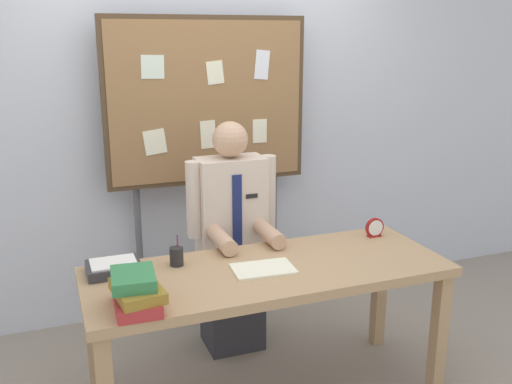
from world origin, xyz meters
The scene contains 9 objects.
back_wall centered at (0.00, 1.26, 1.35)m, with size 6.40×0.08×2.70m, color silver.
desk centered at (0.00, 0.00, 0.66)m, with size 1.84×0.70×0.76m.
person centered at (0.00, 0.59, 0.66)m, with size 0.55×0.56×1.42m.
bulletin_board centered at (0.00, 1.06, 1.45)m, with size 1.32×0.09×2.01m.
book_stack centered at (-0.70, -0.20, 0.83)m, with size 0.22×0.30×0.16m.
open_notebook centered at (-0.04, -0.02, 0.76)m, with size 0.31×0.20×0.01m, color #F4EFCC.
desk_clock centered at (0.75, 0.21, 0.81)m, with size 0.11×0.04×0.11m.
pen_holder centered at (-0.43, 0.19, 0.80)m, with size 0.07×0.07×0.16m.
paper_tray centered at (-0.74, 0.21, 0.78)m, with size 0.26×0.20×0.06m.
Camera 1 is at (-1.01, -2.49, 1.89)m, focal length 40.09 mm.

